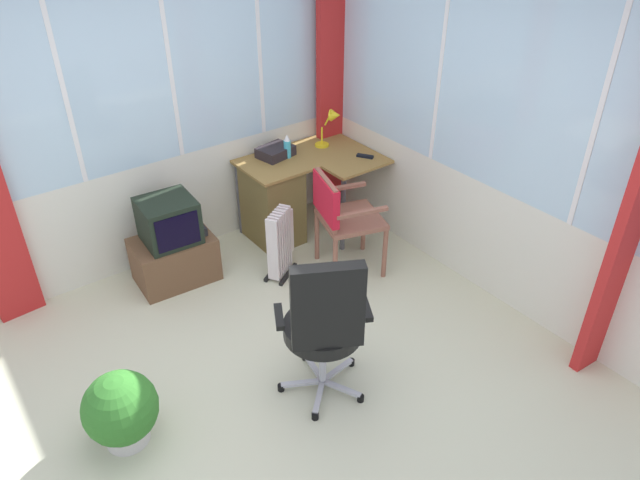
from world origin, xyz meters
name	(u,v)px	position (x,y,z in m)	size (l,w,h in m)	color
ground	(274,398)	(0.00, 0.00, -0.03)	(5.01, 4.87, 0.06)	beige
north_window_panel	(125,117)	(0.00, 1.97, 1.32)	(4.01, 0.07, 2.63)	silver
east_window_panel	(505,136)	(2.04, 0.00, 1.31)	(0.07, 3.87, 2.63)	silver
curtain_corner	(333,81)	(1.91, 1.84, 1.27)	(0.33, 0.07, 2.53)	red
desk	(277,199)	(1.10, 1.61, 0.40)	(1.16, 0.88, 0.74)	olive
desk_lamp	(332,122)	(1.74, 1.63, 0.97)	(0.24, 0.21, 0.36)	yellow
tv_remote	(365,156)	(1.82, 1.25, 0.75)	(0.04, 0.15, 0.02)	black
spray_bottle	(287,146)	(1.27, 1.66, 0.85)	(0.06, 0.06, 0.22)	#41B5D0
paper_tray	(276,152)	(1.20, 1.74, 0.79)	(0.30, 0.23, 0.09)	#262025
wooden_armchair	(338,211)	(1.21, 0.86, 0.59)	(0.61, 0.60, 0.89)	#8D5744
office_chair	(325,322)	(0.27, -0.20, 0.64)	(0.62, 0.60, 1.12)	#B7B7BF
tv_on_stand	(173,245)	(0.06, 1.57, 0.33)	(0.67, 0.48, 0.75)	brown
space_heater	(281,242)	(0.81, 1.11, 0.31)	(0.36, 0.31, 0.61)	silver
potted_plant	(121,410)	(-0.90, 0.24, 0.26)	(0.44, 0.44, 0.50)	silver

